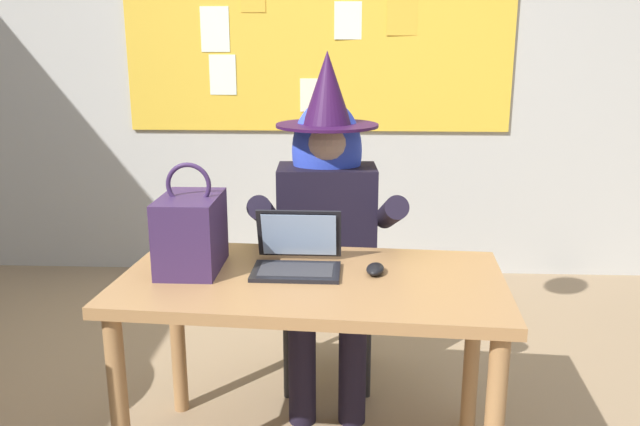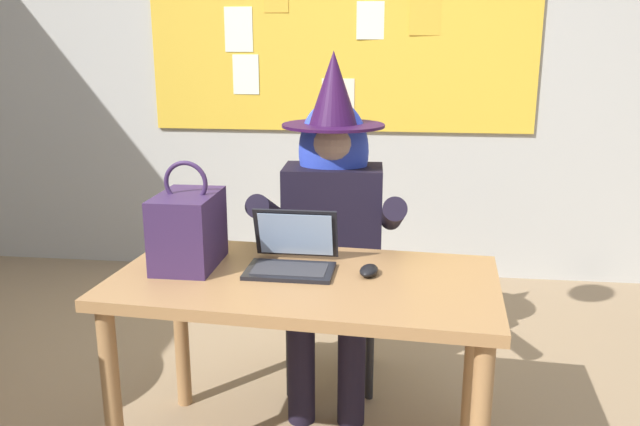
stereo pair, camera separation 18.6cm
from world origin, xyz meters
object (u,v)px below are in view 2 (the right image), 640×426
Objects in this scene: person_costumed at (332,211)px; laptop at (292,256)px; desk_main at (305,303)px; handbag at (188,229)px; computer_mouse at (369,270)px; chair_at_desk at (333,266)px.

person_costumed is 4.79× the size of laptop.
desk_main is 3.55× the size of handbag.
laptop is at bearing -177.86° from computer_mouse.
person_costumed is (0.01, -0.12, 0.29)m from chair_at_desk.
person_costumed is (0.03, 0.58, 0.18)m from desk_main.
handbag is at bearing -172.65° from computer_mouse.
computer_mouse is at bearing 16.27° from person_costumed.
handbag reaches higher than chair_at_desk.
computer_mouse is (0.19, -0.67, 0.22)m from chair_at_desk.
computer_mouse is (0.19, -0.54, -0.07)m from person_costumed.
laptop is 2.93× the size of computer_mouse.
person_costumed reaches higher than chair_at_desk.
chair_at_desk is at bearing 55.23° from handbag.
computer_mouse is at bearing -6.64° from laptop.
desk_main is 1.48× the size of chair_at_desk.
chair_at_desk reaches higher than desk_main.
computer_mouse is 0.28× the size of handbag.
handbag is at bearing -177.57° from laptop.
desk_main is at bearing -160.33° from computer_mouse.
desk_main is 0.25m from computer_mouse.
chair_at_desk is at bearing -179.04° from person_costumed.
laptop is 0.27m from computer_mouse.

